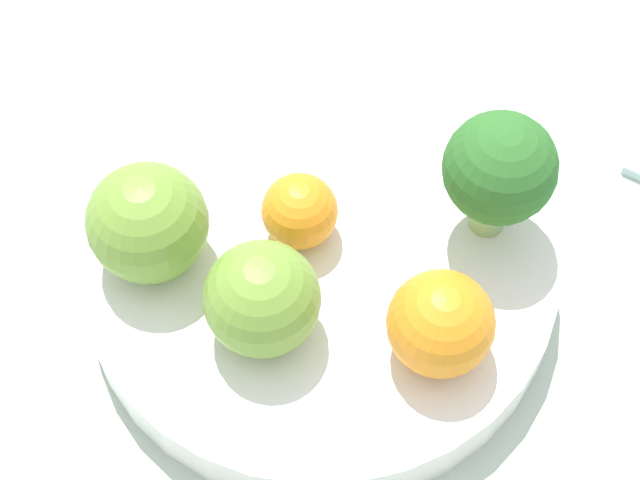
# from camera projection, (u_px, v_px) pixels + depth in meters

# --- Properties ---
(ground_plane) EXTENTS (6.00, 6.00, 0.00)m
(ground_plane) POSITION_uv_depth(u_px,v_px,m) (320.00, 300.00, 0.54)
(ground_plane) COLOR gray
(table_surface) EXTENTS (1.20, 1.20, 0.02)m
(table_surface) POSITION_uv_depth(u_px,v_px,m) (320.00, 291.00, 0.54)
(table_surface) COLOR #B2C6B2
(table_surface) RESTS_ON ground_plane
(bowl) EXTENTS (0.23, 0.23, 0.03)m
(bowl) POSITION_uv_depth(u_px,v_px,m) (320.00, 267.00, 0.51)
(bowl) COLOR white
(bowl) RESTS_ON table_surface
(broccoli) EXTENTS (0.05, 0.05, 0.07)m
(broccoli) POSITION_uv_depth(u_px,v_px,m) (499.00, 170.00, 0.47)
(broccoli) COLOR #8CB76B
(broccoli) RESTS_ON bowl
(apple_red) EXTENTS (0.06, 0.06, 0.06)m
(apple_red) POSITION_uv_depth(u_px,v_px,m) (148.00, 223.00, 0.48)
(apple_red) COLOR olive
(apple_red) RESTS_ON bowl
(apple_green) EXTENTS (0.05, 0.05, 0.05)m
(apple_green) POSITION_uv_depth(u_px,v_px,m) (262.00, 299.00, 0.46)
(apple_green) COLOR olive
(apple_green) RESTS_ON bowl
(orange_front) EXTENTS (0.05, 0.05, 0.05)m
(orange_front) POSITION_uv_depth(u_px,v_px,m) (441.00, 324.00, 0.46)
(orange_front) COLOR orange
(orange_front) RESTS_ON bowl
(orange_back) EXTENTS (0.04, 0.04, 0.04)m
(orange_back) POSITION_uv_depth(u_px,v_px,m) (293.00, 216.00, 0.49)
(orange_back) COLOR orange
(orange_back) RESTS_ON bowl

